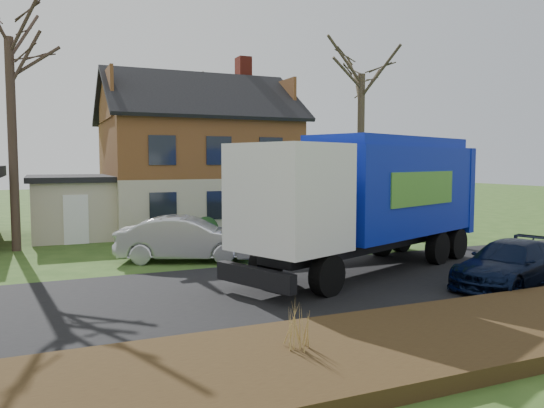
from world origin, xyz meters
name	(u,v)px	position (x,y,z in m)	size (l,w,h in m)	color
ground	(266,291)	(0.00, 0.00, 0.00)	(120.00, 120.00, 0.00)	#2B4A18
road	(266,290)	(0.00, 0.00, 0.01)	(80.00, 7.00, 0.02)	black
mulch_verge	(381,348)	(0.00, -5.30, 0.15)	(80.00, 3.50, 0.30)	black
main_house	(188,151)	(1.49, 13.91, 4.03)	(12.95, 8.95, 9.26)	beige
garbage_truck	(371,193)	(4.19, 1.23, 2.48)	(10.31, 6.25, 4.30)	black
silver_sedan	(187,239)	(-0.89, 5.09, 0.79)	(1.67, 4.79, 1.58)	#AAADB2
navy_wagon	(509,264)	(6.47, -2.25, 0.63)	(1.78, 4.37, 1.27)	black
tree_front_west	(7,4)	(-6.47, 9.89, 9.45)	(3.86, 3.86, 11.47)	#3F2F26
tree_front_east	(362,48)	(9.20, 9.56, 9.09)	(4.02, 4.02, 11.18)	#443A29
tree_back	(225,79)	(5.82, 20.63, 8.94)	(3.39, 3.39, 10.73)	#46352A
grass_clump_mid	(296,323)	(-1.62, -5.08, 0.75)	(0.32, 0.27, 0.91)	#A78849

